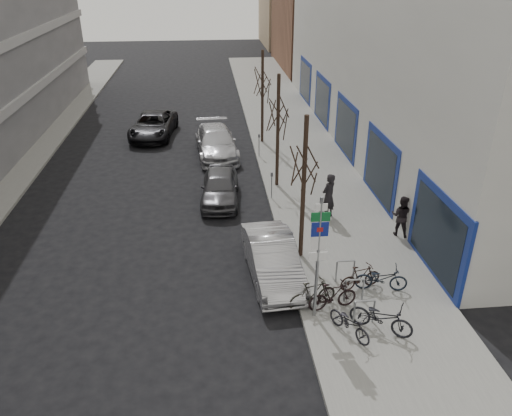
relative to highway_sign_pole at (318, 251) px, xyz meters
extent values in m
plane|color=black|center=(-2.40, 0.01, -2.46)|extent=(120.00, 120.00, 0.00)
cube|color=slate|center=(2.10, 10.01, -2.38)|extent=(5.00, 70.00, 0.15)
cube|color=#B7B7B2|center=(14.60, 16.01, 2.54)|extent=(20.00, 32.00, 10.00)
cube|color=brown|center=(10.60, 40.01, 1.54)|extent=(12.00, 14.00, 8.00)
cube|color=#937A5B|center=(11.10, 55.01, 2.04)|extent=(13.00, 12.00, 9.00)
cylinder|color=gray|center=(0.00, 0.01, -0.36)|extent=(0.10, 0.10, 4.20)
cube|color=white|center=(0.00, -0.02, 1.44)|extent=(0.35, 0.03, 0.22)
cube|color=#0C5926|center=(0.00, -0.02, 1.14)|extent=(0.55, 0.03, 0.28)
cube|color=navy|center=(0.00, -0.02, 0.74)|extent=(0.50, 0.03, 0.45)
cube|color=maroon|center=(0.00, -0.03, 0.74)|extent=(0.18, 0.02, 0.14)
cube|color=white|center=(0.00, -0.02, 0.29)|extent=(0.45, 0.03, 0.45)
cube|color=white|center=(0.00, -0.02, -0.16)|extent=(0.55, 0.03, 0.28)
cylinder|color=gray|center=(1.10, -0.49, -1.91)|extent=(0.06, 0.06, 0.80)
cylinder|color=gray|center=(1.70, -0.49, -1.91)|extent=(0.06, 0.06, 0.80)
cylinder|color=gray|center=(1.40, -0.49, -1.51)|extent=(0.60, 0.06, 0.06)
cylinder|color=gray|center=(1.10, 0.61, -1.91)|extent=(0.06, 0.06, 0.80)
cylinder|color=gray|center=(1.70, 0.61, -1.91)|extent=(0.06, 0.06, 0.80)
cylinder|color=gray|center=(1.40, 0.61, -1.51)|extent=(0.60, 0.06, 0.06)
cylinder|color=gray|center=(1.10, 1.71, -1.91)|extent=(0.06, 0.06, 0.80)
cylinder|color=gray|center=(1.70, 1.71, -1.91)|extent=(0.06, 0.06, 0.80)
cylinder|color=gray|center=(1.40, 1.71, -1.51)|extent=(0.60, 0.06, 0.06)
cylinder|color=black|center=(0.20, 3.51, 0.29)|extent=(0.16, 0.16, 5.50)
cylinder|color=black|center=(0.20, 10.01, 0.29)|extent=(0.16, 0.16, 5.50)
cylinder|color=black|center=(0.20, 16.51, 0.29)|extent=(0.16, 0.16, 5.50)
cylinder|color=gray|center=(-0.25, 3.01, -1.76)|extent=(0.05, 0.05, 1.10)
cube|color=#3F3F44|center=(-0.25, 3.01, -1.13)|extent=(0.10, 0.08, 0.18)
cylinder|color=gray|center=(-0.25, 8.51, -1.76)|extent=(0.05, 0.05, 1.10)
cube|color=#3F3F44|center=(-0.25, 8.51, -1.13)|extent=(0.10, 0.08, 0.18)
cylinder|color=gray|center=(-0.25, 14.01, -1.76)|extent=(0.05, 0.05, 1.10)
cube|color=#3F3F44|center=(-0.25, 14.01, -1.13)|extent=(0.10, 0.08, 0.18)
imported|color=black|center=(0.84, -0.97, -1.82)|extent=(1.22, 1.62, 0.97)
imported|color=black|center=(0.62, 0.27, -1.81)|extent=(1.69, 0.76, 0.99)
imported|color=black|center=(2.46, 1.10, -1.78)|extent=(1.79, 0.84, 1.05)
imported|color=black|center=(0.01, 0.42, -1.81)|extent=(1.71, 0.93, 0.99)
imported|color=black|center=(1.79, -0.90, -1.73)|extent=(1.90, 1.53, 1.16)
imported|color=black|center=(1.79, 1.24, -1.85)|extent=(1.57, 0.80, 0.91)
imported|color=#B3B3B8|center=(-1.00, 2.41, -1.72)|extent=(1.91, 4.59, 1.47)
imported|color=#46454A|center=(-2.60, 8.80, -1.75)|extent=(1.95, 4.26, 1.41)
imported|color=#B7B6BC|center=(-2.60, 14.75, -1.69)|extent=(2.56, 5.47, 1.55)
imported|color=black|center=(-6.42, 18.59, -1.73)|extent=(3.00, 5.46, 1.45)
imported|color=black|center=(1.88, 6.40, -1.32)|extent=(0.86, 0.82, 1.98)
imported|color=black|center=(4.40, 4.64, -1.46)|extent=(0.76, 0.71, 1.70)
camera|label=1|loc=(-3.02, -12.10, 7.60)|focal=35.00mm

